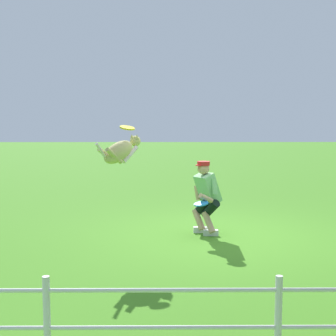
# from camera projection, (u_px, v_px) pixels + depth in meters

# --- Properties ---
(ground_plane) EXTENTS (60.00, 60.00, 0.00)m
(ground_plane) POSITION_uv_depth(u_px,v_px,m) (218.00, 236.00, 8.59)
(ground_plane) COLOR #488E23
(person) EXTENTS (0.55, 0.71, 1.29)m
(person) POSITION_uv_depth(u_px,v_px,m) (206.00, 195.00, 8.66)
(person) COLOR silver
(person) RESTS_ON ground_plane
(dog) EXTENTS (0.68, 0.83, 0.50)m
(dog) POSITION_uv_depth(u_px,v_px,m) (120.00, 151.00, 7.61)
(dog) COLOR tan
(frisbee_flying) EXTENTS (0.30, 0.30, 0.10)m
(frisbee_flying) POSITION_uv_depth(u_px,v_px,m) (127.00, 128.00, 7.82)
(frisbee_flying) COLOR yellow
(frisbee_held) EXTENTS (0.34, 0.34, 0.07)m
(frisbee_held) POSITION_uv_depth(u_px,v_px,m) (201.00, 204.00, 8.30)
(frisbee_held) COLOR #2484DA
(frisbee_held) RESTS_ON person
(fence) EXTENTS (15.24, 0.06, 0.79)m
(fence) POSITION_uv_depth(u_px,v_px,m) (278.00, 314.00, 4.05)
(fence) COLOR white
(fence) RESTS_ON ground_plane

